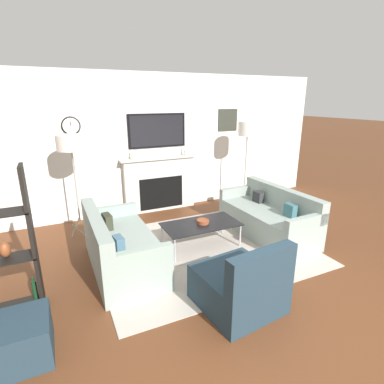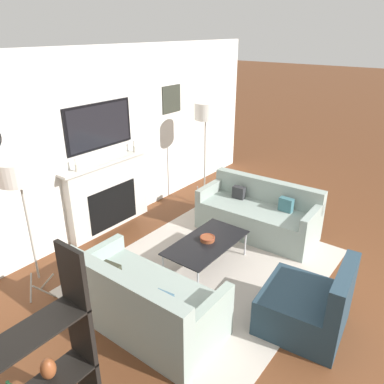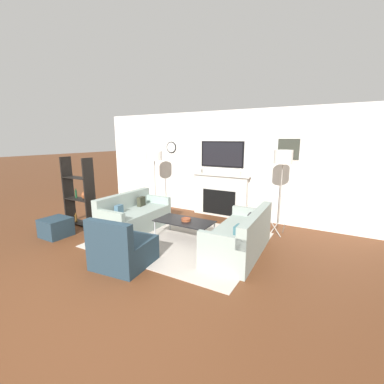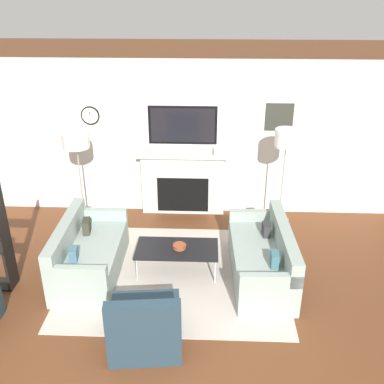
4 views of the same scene
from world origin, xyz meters
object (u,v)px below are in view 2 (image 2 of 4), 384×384
Objects in this scene: couch_left at (143,303)px; floor_lamp_right at (206,113)px; decorative_bowl at (207,238)px; couch_right at (258,215)px; armchair at (308,307)px; shelf_unit at (37,380)px; floor_lamp_left at (18,174)px; coffee_table at (206,243)px.

floor_lamp_right reaches higher than couch_left.
couch_right is at bearing -5.07° from decorative_bowl.
floor_lamp_right reaches higher than armchair.
floor_lamp_right is 4.63m from shelf_unit.
couch_right is 1.12× the size of shelf_unit.
armchair is at bearing -53.71° from couch_left.
floor_lamp_right is (3.27, 0.00, 0.07)m from floor_lamp_left.
decorative_bowl is at bearing 17.22° from coffee_table.
couch_left is at bearing 14.77° from shelf_unit.
shelf_unit is (-2.65, -0.46, 0.32)m from decorative_bowl.
floor_lamp_right is at bearing 54.84° from armchair.
decorative_bowl is (-1.19, 0.11, 0.12)m from couch_right.
floor_lamp_right reaches higher than couch_right.
couch_right is at bearing 42.82° from armchair.
decorative_bowl is (0.04, 0.01, 0.05)m from coffee_table.
decorative_bowl is (0.29, 1.48, 0.14)m from armchair.
couch_left is 1.46m from shelf_unit.
armchair is 3.27m from floor_lamp_left.
shelf_unit is at bearing 156.64° from armchair.
floor_lamp_right is (1.88, 2.66, 1.35)m from armchair.
armchair is 3.53m from floor_lamp_right.
couch_right is 8.99× the size of decorative_bowl.
couch_right is at bearing -106.95° from floor_lamp_right.
decorative_bowl is (1.30, 0.11, 0.12)m from couch_left.
couch_right is 2.02m from armchair.
floor_lamp_left is 3.28m from floor_lamp_right.
floor_lamp_left is at bearing 155.91° from couch_right.
coffee_table is at bearing -35.75° from floor_lamp_left.
shelf_unit is (-1.35, -0.36, 0.44)m from couch_left.
floor_lamp_left is (-1.40, 2.66, 1.28)m from armchair.
decorative_bowl is at bearing 4.67° from couch_left.
couch_left is 1.41× the size of coffee_table.
coffee_table is at bearing 79.98° from armchair.
armchair reaches higher than coffee_table.
shelf_unit reaches higher than couch_right.
floor_lamp_left is (-1.69, 1.18, 1.13)m from decorative_bowl.
floor_lamp_left is at bearing 117.73° from armchair.
shelf_unit reaches higher than coffee_table.
floor_lamp_left reaches higher than armchair.
floor_lamp_right is at bearing 73.05° from couch_right.
couch_left is 0.92× the size of floor_lamp_right.
shelf_unit is at bearing -174.69° from couch_right.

